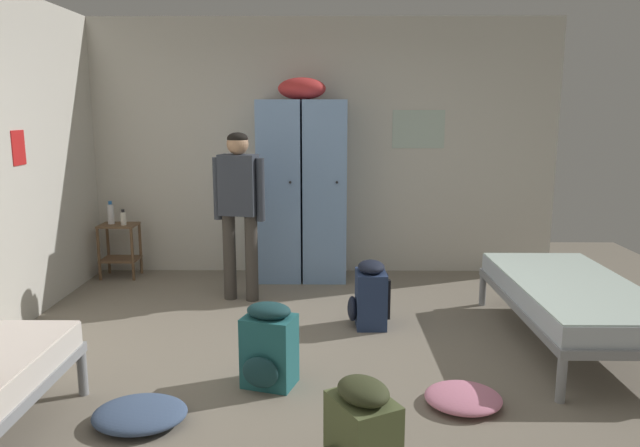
% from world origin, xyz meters
% --- Properties ---
extents(ground_plane, '(7.82, 7.82, 0.00)m').
position_xyz_m(ground_plane, '(0.00, 0.00, 0.00)').
color(ground_plane, gray).
extents(room_backdrop, '(5.00, 4.95, 2.70)m').
position_xyz_m(room_backdrop, '(-1.22, 1.25, 1.35)').
color(room_backdrop, beige).
rests_on(room_backdrop, ground_plane).
extents(locker_bank, '(0.90, 0.55, 2.07)m').
position_xyz_m(locker_bank, '(-0.20, 2.16, 0.97)').
color(locker_bank, '#7A9ECC').
rests_on(locker_bank, ground_plane).
extents(shelf_unit, '(0.38, 0.30, 0.57)m').
position_xyz_m(shelf_unit, '(-2.14, 2.18, 0.35)').
color(shelf_unit, brown).
rests_on(shelf_unit, ground_plane).
extents(bed_right, '(0.90, 1.90, 0.49)m').
position_xyz_m(bed_right, '(1.89, 0.35, 0.38)').
color(bed_right, gray).
rests_on(bed_right, ground_plane).
extents(person_traveler, '(0.48, 0.26, 1.55)m').
position_xyz_m(person_traveler, '(-0.75, 1.41, 0.94)').
color(person_traveler, '#3D3833').
rests_on(person_traveler, ground_plane).
extents(water_bottle, '(0.07, 0.07, 0.24)m').
position_xyz_m(water_bottle, '(-2.22, 2.20, 0.68)').
color(water_bottle, white).
rests_on(water_bottle, shelf_unit).
extents(lotion_bottle, '(0.06, 0.06, 0.16)m').
position_xyz_m(lotion_bottle, '(-2.07, 2.14, 0.64)').
color(lotion_bottle, white).
rests_on(lotion_bottle, shelf_unit).
extents(backpack_olive, '(0.41, 0.40, 0.55)m').
position_xyz_m(backpack_olive, '(0.20, -1.44, 0.26)').
color(backpack_olive, '#566038').
rests_on(backpack_olive, ground_plane).
extents(backpack_teal, '(0.38, 0.39, 0.55)m').
position_xyz_m(backpack_teal, '(-0.32, -0.36, 0.26)').
color(backpack_teal, '#23666B').
rests_on(backpack_teal, ground_plane).
extents(backpack_navy, '(0.34, 0.33, 0.55)m').
position_xyz_m(backpack_navy, '(0.40, 0.73, 0.26)').
color(backpack_navy, navy).
rests_on(backpack_navy, ground_plane).
extents(clothes_pile_pink, '(0.46, 0.44, 0.09)m').
position_xyz_m(clothes_pile_pink, '(0.87, -0.61, 0.05)').
color(clothes_pile_pink, pink).
rests_on(clothes_pile_pink, ground_plane).
extents(clothes_pile_denim, '(0.53, 0.46, 0.11)m').
position_xyz_m(clothes_pile_denim, '(-1.01, -0.84, 0.06)').
color(clothes_pile_denim, '#42567A').
rests_on(clothes_pile_denim, ground_plane).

